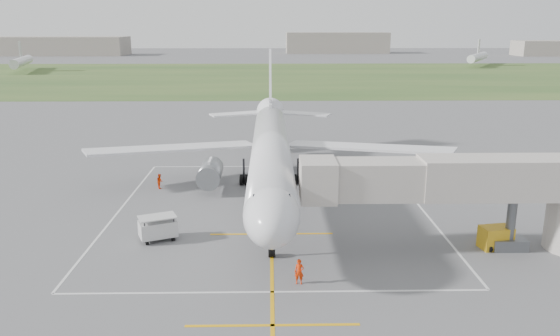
{
  "coord_description": "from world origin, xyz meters",
  "views": [
    {
      "loc": [
        -0.1,
        -51.74,
        16.6
      ],
      "look_at": [
        0.81,
        -4.0,
        4.0
      ],
      "focal_mm": 35.0,
      "sensor_mm": 36.0,
      "label": 1
    }
  ],
  "objects_px": {
    "jet_bridge": "(484,190)",
    "baggage_cart": "(158,228)",
    "ramp_worker_wing": "(160,181)",
    "gpu_unit": "(496,238)",
    "ramp_worker_nose": "(299,272)",
    "airliner": "(271,152)"
  },
  "relations": [
    {
      "from": "jet_bridge",
      "to": "baggage_cart",
      "type": "relative_size",
      "value": 7.11
    },
    {
      "from": "jet_bridge",
      "to": "ramp_worker_wing",
      "type": "height_order",
      "value": "jet_bridge"
    },
    {
      "from": "gpu_unit",
      "to": "baggage_cart",
      "type": "bearing_deg",
      "value": 165.72
    },
    {
      "from": "baggage_cart",
      "to": "ramp_worker_nose",
      "type": "relative_size",
      "value": 1.92
    },
    {
      "from": "airliner",
      "to": "jet_bridge",
      "type": "height_order",
      "value": "airliner"
    },
    {
      "from": "airliner",
      "to": "baggage_cart",
      "type": "xyz_separation_m",
      "value": [
        -8.99,
        -11.85,
        -3.38
      ]
    },
    {
      "from": "ramp_worker_wing",
      "to": "airliner",
      "type": "bearing_deg",
      "value": -127.5
    },
    {
      "from": "gpu_unit",
      "to": "ramp_worker_wing",
      "type": "relative_size",
      "value": 1.62
    },
    {
      "from": "gpu_unit",
      "to": "ramp_worker_wing",
      "type": "height_order",
      "value": "gpu_unit"
    },
    {
      "from": "gpu_unit",
      "to": "ramp_worker_wing",
      "type": "distance_m",
      "value": 33.02
    },
    {
      "from": "airliner",
      "to": "jet_bridge",
      "type": "xyz_separation_m",
      "value": [
        15.72,
        -14.25,
        0.35
      ]
    },
    {
      "from": "airliner",
      "to": "baggage_cart",
      "type": "distance_m",
      "value": 15.25
    },
    {
      "from": "jet_bridge",
      "to": "gpu_unit",
      "type": "relative_size",
      "value": 9.33
    },
    {
      "from": "baggage_cart",
      "to": "gpu_unit",
      "type": "bearing_deg",
      "value": -27.64
    },
    {
      "from": "jet_bridge",
      "to": "ramp_worker_wing",
      "type": "bearing_deg",
      "value": 148.72
    },
    {
      "from": "gpu_unit",
      "to": "baggage_cart",
      "type": "xyz_separation_m",
      "value": [
        -26.09,
        2.12,
        0.17
      ]
    },
    {
      "from": "jet_bridge",
      "to": "airliner",
      "type": "bearing_deg",
      "value": 137.81
    },
    {
      "from": "gpu_unit",
      "to": "ramp_worker_nose",
      "type": "relative_size",
      "value": 1.46
    },
    {
      "from": "jet_bridge",
      "to": "ramp_worker_nose",
      "type": "height_order",
      "value": "jet_bridge"
    },
    {
      "from": "ramp_worker_nose",
      "to": "ramp_worker_wing",
      "type": "bearing_deg",
      "value": 128.42
    },
    {
      "from": "jet_bridge",
      "to": "ramp_worker_nose",
      "type": "relative_size",
      "value": 13.65
    },
    {
      "from": "jet_bridge",
      "to": "ramp_worker_wing",
      "type": "distance_m",
      "value": 32.22
    }
  ]
}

